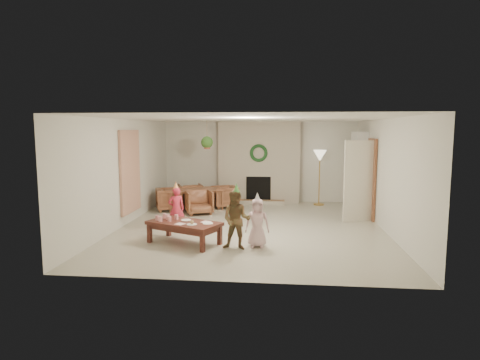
# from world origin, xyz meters

# --- Properties ---
(floor) EXTENTS (7.00, 7.00, 0.00)m
(floor) POSITION_xyz_m (0.00, 0.00, 0.00)
(floor) COLOR #B7B29E
(floor) RESTS_ON ground
(ceiling) EXTENTS (7.00, 7.00, 0.00)m
(ceiling) POSITION_xyz_m (0.00, 0.00, 2.50)
(ceiling) COLOR white
(ceiling) RESTS_ON wall_back
(wall_back) EXTENTS (7.00, 0.00, 7.00)m
(wall_back) POSITION_xyz_m (0.00, 3.50, 1.25)
(wall_back) COLOR silver
(wall_back) RESTS_ON floor
(wall_front) EXTENTS (7.00, 0.00, 7.00)m
(wall_front) POSITION_xyz_m (0.00, -3.50, 1.25)
(wall_front) COLOR silver
(wall_front) RESTS_ON floor
(wall_left) EXTENTS (0.00, 7.00, 7.00)m
(wall_left) POSITION_xyz_m (-3.00, 0.00, 1.25)
(wall_left) COLOR silver
(wall_left) RESTS_ON floor
(wall_right) EXTENTS (0.00, 7.00, 7.00)m
(wall_right) POSITION_xyz_m (3.00, 0.00, 1.25)
(wall_right) COLOR silver
(wall_right) RESTS_ON floor
(fireplace_mass) EXTENTS (2.50, 0.40, 2.50)m
(fireplace_mass) POSITION_xyz_m (0.00, 3.30, 1.25)
(fireplace_mass) COLOR #501517
(fireplace_mass) RESTS_ON floor
(fireplace_hearth) EXTENTS (1.60, 0.30, 0.12)m
(fireplace_hearth) POSITION_xyz_m (0.00, 2.95, 0.06)
(fireplace_hearth) COLOR brown
(fireplace_hearth) RESTS_ON floor
(fireplace_firebox) EXTENTS (0.75, 0.12, 0.75)m
(fireplace_firebox) POSITION_xyz_m (0.00, 3.12, 0.45)
(fireplace_firebox) COLOR black
(fireplace_firebox) RESTS_ON floor
(fireplace_wreath) EXTENTS (0.54, 0.10, 0.54)m
(fireplace_wreath) POSITION_xyz_m (0.00, 3.07, 1.55)
(fireplace_wreath) COLOR #19431F
(fireplace_wreath) RESTS_ON fireplace_mass
(floor_lamp_base) EXTENTS (0.31, 0.31, 0.03)m
(floor_lamp_base) POSITION_xyz_m (1.83, 3.00, 0.02)
(floor_lamp_base) COLOR gold
(floor_lamp_base) RESTS_ON floor
(floor_lamp_post) EXTENTS (0.03, 0.03, 1.49)m
(floor_lamp_post) POSITION_xyz_m (1.83, 3.00, 0.77)
(floor_lamp_post) COLOR gold
(floor_lamp_post) RESTS_ON floor
(floor_lamp_shade) EXTENTS (0.40, 0.40, 0.33)m
(floor_lamp_shade) POSITION_xyz_m (1.83, 3.00, 1.49)
(floor_lamp_shade) COLOR beige
(floor_lamp_shade) RESTS_ON floor_lamp_post
(bookshelf_carcass) EXTENTS (0.30, 1.00, 2.20)m
(bookshelf_carcass) POSITION_xyz_m (2.84, 2.30, 1.10)
(bookshelf_carcass) COLOR white
(bookshelf_carcass) RESTS_ON floor
(bookshelf_shelf_a) EXTENTS (0.30, 0.92, 0.03)m
(bookshelf_shelf_a) POSITION_xyz_m (2.82, 2.30, 0.45)
(bookshelf_shelf_a) COLOR white
(bookshelf_shelf_a) RESTS_ON bookshelf_carcass
(bookshelf_shelf_b) EXTENTS (0.30, 0.92, 0.03)m
(bookshelf_shelf_b) POSITION_xyz_m (2.82, 2.30, 0.85)
(bookshelf_shelf_b) COLOR white
(bookshelf_shelf_b) RESTS_ON bookshelf_carcass
(bookshelf_shelf_c) EXTENTS (0.30, 0.92, 0.03)m
(bookshelf_shelf_c) POSITION_xyz_m (2.82, 2.30, 1.25)
(bookshelf_shelf_c) COLOR white
(bookshelf_shelf_c) RESTS_ON bookshelf_carcass
(bookshelf_shelf_d) EXTENTS (0.30, 0.92, 0.03)m
(bookshelf_shelf_d) POSITION_xyz_m (2.82, 2.30, 1.65)
(bookshelf_shelf_d) COLOR white
(bookshelf_shelf_d) RESTS_ON bookshelf_carcass
(books_row_lower) EXTENTS (0.20, 0.40, 0.24)m
(books_row_lower) POSITION_xyz_m (2.80, 2.15, 0.59)
(books_row_lower) COLOR #B74A21
(books_row_lower) RESTS_ON bookshelf_shelf_a
(books_row_mid) EXTENTS (0.20, 0.44, 0.24)m
(books_row_mid) POSITION_xyz_m (2.80, 2.35, 0.99)
(books_row_mid) COLOR #2A439C
(books_row_mid) RESTS_ON bookshelf_shelf_b
(books_row_upper) EXTENTS (0.20, 0.36, 0.22)m
(books_row_upper) POSITION_xyz_m (2.80, 2.20, 1.38)
(books_row_upper) COLOR #A69423
(books_row_upper) RESTS_ON bookshelf_shelf_c
(door_frame) EXTENTS (0.05, 0.86, 2.04)m
(door_frame) POSITION_xyz_m (2.96, 1.20, 1.02)
(door_frame) COLOR brown
(door_frame) RESTS_ON floor
(door_leaf) EXTENTS (0.77, 0.32, 2.00)m
(door_leaf) POSITION_xyz_m (2.58, 0.82, 1.00)
(door_leaf) COLOR beige
(door_leaf) RESTS_ON floor
(curtain_panel) EXTENTS (0.06, 1.20, 2.00)m
(curtain_panel) POSITION_xyz_m (-2.96, 0.20, 1.25)
(curtain_panel) COLOR beige
(curtain_panel) RESTS_ON wall_left
(dining_table) EXTENTS (1.85, 1.46, 0.57)m
(dining_table) POSITION_xyz_m (-1.77, 1.99, 0.29)
(dining_table) COLOR brown
(dining_table) RESTS_ON floor
(dining_chair_near) EXTENTS (0.89, 0.90, 0.63)m
(dining_chair_near) POSITION_xyz_m (-1.50, 1.33, 0.32)
(dining_chair_near) COLOR brown
(dining_chair_near) RESTS_ON floor
(dining_chair_far) EXTENTS (0.89, 0.90, 0.63)m
(dining_chair_far) POSITION_xyz_m (-2.04, 2.66, 0.32)
(dining_chair_far) COLOR brown
(dining_chair_far) RESTS_ON floor
(dining_chair_left) EXTENTS (0.90, 0.89, 0.63)m
(dining_chair_left) POSITION_xyz_m (-2.43, 1.72, 0.32)
(dining_chair_left) COLOR brown
(dining_chair_left) RESTS_ON floor
(dining_chair_right) EXTENTS (0.90, 0.89, 0.63)m
(dining_chair_right) POSITION_xyz_m (-0.94, 2.33, 0.32)
(dining_chair_right) COLOR brown
(dining_chair_right) RESTS_ON floor
(hanging_plant_cord) EXTENTS (0.01, 0.01, 0.70)m
(hanging_plant_cord) POSITION_xyz_m (-1.30, 1.50, 2.15)
(hanging_plant_cord) COLOR tan
(hanging_plant_cord) RESTS_ON ceiling
(hanging_plant_pot) EXTENTS (0.16, 0.16, 0.12)m
(hanging_plant_pot) POSITION_xyz_m (-1.30, 1.50, 1.80)
(hanging_plant_pot) COLOR #9B4832
(hanging_plant_pot) RESTS_ON hanging_plant_cord
(hanging_plant_foliage) EXTENTS (0.32, 0.32, 0.32)m
(hanging_plant_foliage) POSITION_xyz_m (-1.30, 1.50, 1.92)
(hanging_plant_foliage) COLOR #234717
(hanging_plant_foliage) RESTS_ON hanging_plant_pot
(coffee_table_top) EXTENTS (1.60, 1.25, 0.07)m
(coffee_table_top) POSITION_xyz_m (-1.22, -1.54, 0.41)
(coffee_table_top) COLOR #55261C
(coffee_table_top) RESTS_ON floor
(coffee_table_apron) EXTENTS (1.46, 1.10, 0.09)m
(coffee_table_apron) POSITION_xyz_m (-1.22, -1.54, 0.33)
(coffee_table_apron) COLOR #55261C
(coffee_table_apron) RESTS_ON floor
(coffee_leg_fl) EXTENTS (0.10, 0.10, 0.38)m
(coffee_leg_fl) POSITION_xyz_m (-1.93, -1.53, 0.19)
(coffee_leg_fl) COLOR #55261C
(coffee_leg_fl) RESTS_ON floor
(coffee_leg_fr) EXTENTS (0.10, 0.10, 0.38)m
(coffee_leg_fr) POSITION_xyz_m (-0.75, -2.08, 0.19)
(coffee_leg_fr) COLOR #55261C
(coffee_leg_fr) RESTS_ON floor
(coffee_leg_bl) EXTENTS (0.10, 0.10, 0.38)m
(coffee_leg_bl) POSITION_xyz_m (-1.69, -1.00, 0.19)
(coffee_leg_bl) COLOR #55261C
(coffee_leg_bl) RESTS_ON floor
(coffee_leg_br) EXTENTS (0.10, 0.10, 0.38)m
(coffee_leg_br) POSITION_xyz_m (-0.51, -1.54, 0.19)
(coffee_leg_br) COLOR #55261C
(coffee_leg_br) RESTS_ON floor
(cup_a) EXTENTS (0.10, 0.10, 0.10)m
(cup_a) POSITION_xyz_m (-1.79, -1.46, 0.49)
(cup_a) COLOR white
(cup_a) RESTS_ON coffee_table_top
(cup_b) EXTENTS (0.10, 0.10, 0.10)m
(cup_b) POSITION_xyz_m (-1.70, -1.26, 0.49)
(cup_b) COLOR white
(cup_b) RESTS_ON coffee_table_top
(cup_c) EXTENTS (0.10, 0.10, 0.10)m
(cup_c) POSITION_xyz_m (-1.69, -1.56, 0.49)
(cup_c) COLOR white
(cup_c) RESTS_ON coffee_table_top
(cup_d) EXTENTS (0.10, 0.10, 0.10)m
(cup_d) POSITION_xyz_m (-1.60, -1.36, 0.49)
(cup_d) COLOR white
(cup_d) RESTS_ON coffee_table_top
(cup_e) EXTENTS (0.10, 0.10, 0.10)m
(cup_e) POSITION_xyz_m (-1.52, -1.55, 0.49)
(cup_e) COLOR white
(cup_e) RESTS_ON coffee_table_top
(cup_f) EXTENTS (0.10, 0.10, 0.10)m
(cup_f) POSITION_xyz_m (-1.42, -1.35, 0.49)
(cup_f) COLOR white
(cup_f) RESTS_ON coffee_table_top
(plate_a) EXTENTS (0.26, 0.26, 0.01)m
(plate_a) POSITION_xyz_m (-1.21, -1.40, 0.45)
(plate_a) COLOR white
(plate_a) RESTS_ON coffee_table_top
(plate_b) EXTENTS (0.26, 0.26, 0.01)m
(plate_b) POSITION_xyz_m (-1.01, -1.75, 0.45)
(plate_b) COLOR white
(plate_b) RESTS_ON coffee_table_top
(plate_c) EXTENTS (0.26, 0.26, 0.01)m
(plate_c) POSITION_xyz_m (-0.72, -1.65, 0.45)
(plate_c) COLOR white
(plate_c) RESTS_ON coffee_table_top
(food_scoop) EXTENTS (0.10, 0.10, 0.08)m
(food_scoop) POSITION_xyz_m (-1.01, -1.75, 0.49)
(food_scoop) COLOR tan
(food_scoop) RESTS_ON plate_b
(napkin_left) EXTENTS (0.22, 0.22, 0.01)m
(napkin_left) POSITION_xyz_m (-1.25, -1.74, 0.44)
(napkin_left) COLOR #FFBBC3
(napkin_left) RESTS_ON coffee_table_top
(napkin_right) EXTENTS (0.22, 0.22, 0.01)m
(napkin_right) POSITION_xyz_m (-0.79, -1.52, 0.44)
(napkin_right) COLOR #FFBBC3
(napkin_right) RESTS_ON coffee_table_top
(child_red) EXTENTS (0.42, 0.34, 0.98)m
(child_red) POSITION_xyz_m (-1.64, -0.53, 0.49)
(child_red) COLOR #C3293F
(child_red) RESTS_ON floor
(party_hat_red) EXTENTS (0.14, 0.14, 0.19)m
(party_hat_red) POSITION_xyz_m (-1.64, -0.53, 1.03)
(party_hat_red) COLOR #F6E152
(party_hat_red) RESTS_ON child_red
(child_plaid) EXTENTS (0.58, 0.47, 1.13)m
(child_plaid) POSITION_xyz_m (-0.14, -1.81, 0.57)
(child_plaid) COLOR brown
(child_plaid) RESTS_ON floor
(party_hat_plaid) EXTENTS (0.18, 0.18, 0.19)m
(party_hat_plaid) POSITION_xyz_m (-0.14, -1.81, 1.17)
(party_hat_plaid) COLOR #56AF4B
(party_hat_plaid) RESTS_ON child_plaid
(child_pink) EXTENTS (0.48, 0.32, 0.95)m
(child_pink) POSITION_xyz_m (0.24, -1.63, 0.47)
(child_pink) COLOR beige
(child_pink) RESTS_ON floor
(party_hat_pink) EXTENTS (0.14, 0.14, 0.17)m
(party_hat_pink) POSITION_xyz_m (0.24, -1.63, 0.99)
(party_hat_pink) COLOR silver
(party_hat_pink) RESTS_ON child_pink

